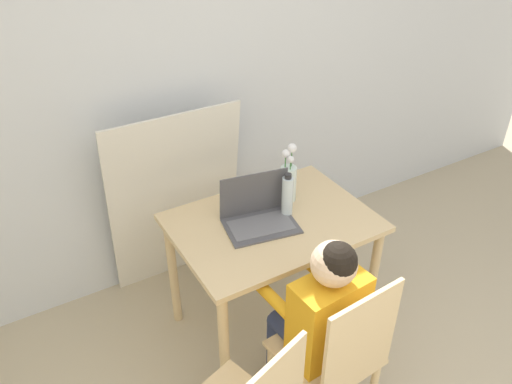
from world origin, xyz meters
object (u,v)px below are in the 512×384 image
(person_seated, at_px, (321,309))
(flower_vase, at_px, (288,179))
(laptop, at_px, (258,212))
(water_bottle, at_px, (287,196))
(chair_occupied, at_px, (336,357))

(person_seated, xyz_separation_m, flower_vase, (0.27, 0.68, 0.21))
(laptop, distance_m, water_bottle, 0.17)
(chair_occupied, xyz_separation_m, water_bottle, (0.18, 0.68, 0.39))
(water_bottle, bearing_deg, person_seated, -108.76)
(flower_vase, bearing_deg, laptop, -158.49)
(person_seated, relative_size, flower_vase, 3.20)
(chair_occupied, bearing_deg, person_seated, -90.00)
(person_seated, bearing_deg, laptop, -96.81)
(water_bottle, bearing_deg, flower_vase, 54.29)
(person_seated, xyz_separation_m, laptop, (0.03, 0.58, 0.14))
(chair_occupied, distance_m, person_seated, 0.23)
(laptop, distance_m, flower_vase, 0.27)
(chair_occupied, relative_size, water_bottle, 3.82)
(laptop, bearing_deg, flower_vase, 31.65)
(laptop, relative_size, flower_vase, 1.19)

